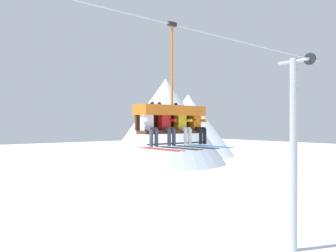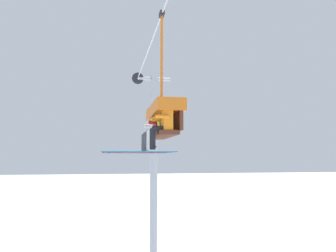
% 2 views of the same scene
% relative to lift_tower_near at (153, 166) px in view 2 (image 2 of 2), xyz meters
% --- Properties ---
extents(lift_tower_near, '(0.36, 1.88, 9.40)m').
position_rel_lift_tower_near_xyz_m(lift_tower_near, '(0.00, 0.00, 0.00)').
color(lift_tower_near, '#9EA3A8').
rests_on(lift_tower_near, ground_plane).
extents(lift_cable, '(17.54, 0.05, 0.05)m').
position_rel_lift_tower_near_xyz_m(lift_cable, '(7.77, -0.78, 4.25)').
color(lift_cable, '#9EA3A8').
extents(chairlift_chair, '(2.33, 0.74, 3.68)m').
position_rel_lift_tower_near_xyz_m(chairlift_chair, '(7.25, -0.71, 1.52)').
color(chairlift_chair, '#512819').
extents(skier_white, '(0.48, 1.70, 1.34)m').
position_rel_lift_tower_near_xyz_m(skier_white, '(6.31, -0.92, 1.22)').
color(skier_white, silver).
extents(skier_red, '(0.48, 1.70, 1.34)m').
position_rel_lift_tower_near_xyz_m(skier_red, '(6.93, -0.92, 1.22)').
color(skier_red, red).
extents(skier_yellow, '(0.48, 1.70, 1.34)m').
position_rel_lift_tower_near_xyz_m(skier_yellow, '(7.57, -0.92, 1.22)').
color(skier_yellow, yellow).
extents(skier_orange, '(0.46, 1.70, 1.23)m').
position_rel_lift_tower_near_xyz_m(skier_orange, '(8.21, -0.93, 1.20)').
color(skier_orange, orange).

